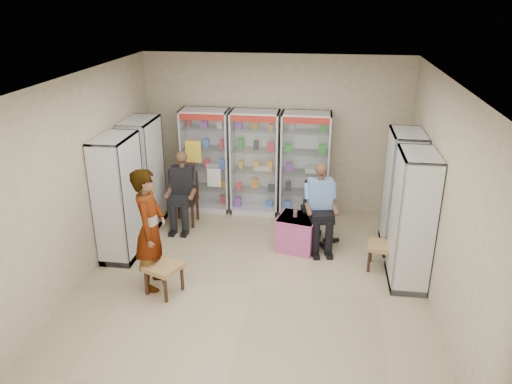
# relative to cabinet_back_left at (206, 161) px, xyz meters

# --- Properties ---
(floor) EXTENTS (6.00, 6.00, 0.00)m
(floor) POSITION_rel_cabinet_back_left_xyz_m (1.30, -2.73, -1.00)
(floor) COLOR tan
(floor) RESTS_ON ground
(room_shell) EXTENTS (5.02, 6.02, 3.01)m
(room_shell) POSITION_rel_cabinet_back_left_xyz_m (1.30, -2.73, 0.97)
(room_shell) COLOR #BFB08D
(room_shell) RESTS_ON ground
(cabinet_back_left) EXTENTS (0.90, 0.50, 2.00)m
(cabinet_back_left) POSITION_rel_cabinet_back_left_xyz_m (0.00, 0.00, 0.00)
(cabinet_back_left) COLOR #A9AAB0
(cabinet_back_left) RESTS_ON floor
(cabinet_back_mid) EXTENTS (0.90, 0.50, 2.00)m
(cabinet_back_mid) POSITION_rel_cabinet_back_left_xyz_m (0.95, 0.00, 0.00)
(cabinet_back_mid) COLOR silver
(cabinet_back_mid) RESTS_ON floor
(cabinet_back_right) EXTENTS (0.90, 0.50, 2.00)m
(cabinet_back_right) POSITION_rel_cabinet_back_left_xyz_m (1.90, 0.00, 0.00)
(cabinet_back_right) COLOR silver
(cabinet_back_right) RESTS_ON floor
(cabinet_right_far) EXTENTS (0.90, 0.50, 2.00)m
(cabinet_right_far) POSITION_rel_cabinet_back_left_xyz_m (3.53, -1.13, 0.00)
(cabinet_right_far) COLOR #B7BBBF
(cabinet_right_far) RESTS_ON floor
(cabinet_right_near) EXTENTS (0.90, 0.50, 2.00)m
(cabinet_right_near) POSITION_rel_cabinet_back_left_xyz_m (3.53, -2.23, 0.00)
(cabinet_right_near) COLOR #A8AAAF
(cabinet_right_near) RESTS_ON floor
(cabinet_left_far) EXTENTS (0.90, 0.50, 2.00)m
(cabinet_left_far) POSITION_rel_cabinet_back_left_xyz_m (-0.93, -0.93, 0.00)
(cabinet_left_far) COLOR #B9BBC1
(cabinet_left_far) RESTS_ON floor
(cabinet_left_near) EXTENTS (0.90, 0.50, 2.00)m
(cabinet_left_near) POSITION_rel_cabinet_back_left_xyz_m (-0.93, -2.03, 0.00)
(cabinet_left_near) COLOR silver
(cabinet_left_near) RESTS_ON floor
(wooden_chair) EXTENTS (0.42, 0.42, 0.94)m
(wooden_chair) POSITION_rel_cabinet_back_left_xyz_m (-0.25, -0.73, -0.53)
(wooden_chair) COLOR black
(wooden_chair) RESTS_ON floor
(seated_customer) EXTENTS (0.44, 0.60, 1.34)m
(seated_customer) POSITION_rel_cabinet_back_left_xyz_m (-0.25, -0.78, -0.33)
(seated_customer) COLOR black
(seated_customer) RESTS_ON floor
(office_chair) EXTENTS (0.70, 0.70, 1.09)m
(office_chair) POSITION_rel_cabinet_back_left_xyz_m (2.21, -1.20, -0.46)
(office_chair) COLOR black
(office_chair) RESTS_ON floor
(seated_shopkeeper) EXTENTS (0.58, 0.71, 1.38)m
(seated_shopkeeper) POSITION_rel_cabinet_back_left_xyz_m (2.21, -1.25, -0.31)
(seated_shopkeeper) COLOR #79A7F0
(seated_shopkeeper) RESTS_ON floor
(pink_trunk) EXTENTS (0.71, 0.69, 0.57)m
(pink_trunk) POSITION_rel_cabinet_back_left_xyz_m (1.87, -1.43, -0.71)
(pink_trunk) COLOR #9D3E81
(pink_trunk) RESTS_ON floor
(tea_glass) EXTENTS (0.07, 0.07, 0.11)m
(tea_glass) POSITION_rel_cabinet_back_left_xyz_m (1.82, -1.42, -0.37)
(tea_glass) COLOR #611C08
(tea_glass) RESTS_ON pink_trunk
(woven_stool_a) EXTENTS (0.48, 0.48, 0.42)m
(woven_stool_a) POSITION_rel_cabinet_back_left_xyz_m (3.20, -1.91, -0.79)
(woven_stool_a) COLOR #A46B45
(woven_stool_a) RESTS_ON floor
(woven_stool_b) EXTENTS (0.59, 0.59, 0.45)m
(woven_stool_b) POSITION_rel_cabinet_back_left_xyz_m (0.07, -3.03, -0.78)
(woven_stool_b) COLOR #AD8E49
(woven_stool_b) RESTS_ON floor
(standing_man) EXTENTS (0.49, 0.70, 1.81)m
(standing_man) POSITION_rel_cabinet_back_left_xyz_m (-0.14, -2.85, -0.09)
(standing_man) COLOR #959497
(standing_man) RESTS_ON floor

